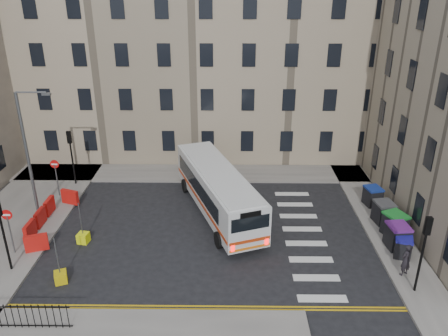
{
  "coord_description": "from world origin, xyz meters",
  "views": [
    {
      "loc": [
        -0.57,
        -22.88,
        14.18
      ],
      "look_at": [
        -0.86,
        2.92,
        3.0
      ],
      "focal_mm": 35.0,
      "sensor_mm": 36.0,
      "label": 1
    }
  ],
  "objects_px": {
    "streetlamp": "(27,153)",
    "wheelie_bin_e": "(373,196)",
    "wheelie_bin_a": "(403,247)",
    "bollard_chevron": "(61,277)",
    "pedestrian": "(406,260)",
    "bus": "(218,189)",
    "wheelie_bin_b": "(397,236)",
    "wheelie_bin_d": "(383,212)",
    "bollard_yellow": "(83,238)",
    "wheelie_bin_c": "(395,224)"
  },
  "relations": [
    {
      "from": "wheelie_bin_e",
      "to": "pedestrian",
      "type": "height_order",
      "value": "pedestrian"
    },
    {
      "from": "streetlamp",
      "to": "wheelie_bin_b",
      "type": "xyz_separation_m",
      "value": [
        21.99,
        -3.71,
        -3.47
      ]
    },
    {
      "from": "wheelie_bin_b",
      "to": "streetlamp",
      "type": "bearing_deg",
      "value": 164.98
    },
    {
      "from": "wheelie_bin_a",
      "to": "wheelie_bin_e",
      "type": "distance_m",
      "value": 5.98
    },
    {
      "from": "bollard_chevron",
      "to": "wheelie_bin_c",
      "type": "bearing_deg",
      "value": 13.63
    },
    {
      "from": "wheelie_bin_c",
      "to": "wheelie_bin_d",
      "type": "bearing_deg",
      "value": 73.39
    },
    {
      "from": "pedestrian",
      "to": "bollard_yellow",
      "type": "distance_m",
      "value": 17.82
    },
    {
      "from": "wheelie_bin_b",
      "to": "wheelie_bin_c",
      "type": "distance_m",
      "value": 1.32
    },
    {
      "from": "pedestrian",
      "to": "bollard_yellow",
      "type": "xyz_separation_m",
      "value": [
        -17.55,
        3.04,
        -0.75
      ]
    },
    {
      "from": "wheelie_bin_e",
      "to": "bollard_chevron",
      "type": "xyz_separation_m",
      "value": [
        -18.2,
        -8.27,
        -0.49
      ]
    },
    {
      "from": "streetlamp",
      "to": "bollard_yellow",
      "type": "xyz_separation_m",
      "value": [
        3.96,
        -3.22,
        -4.04
      ]
    },
    {
      "from": "wheelie_bin_d",
      "to": "wheelie_bin_e",
      "type": "relative_size",
      "value": 1.04
    },
    {
      "from": "pedestrian",
      "to": "bollard_yellow",
      "type": "bearing_deg",
      "value": -40.94
    },
    {
      "from": "bus",
      "to": "wheelie_bin_d",
      "type": "bearing_deg",
      "value": -27.38
    },
    {
      "from": "bus",
      "to": "wheelie_bin_a",
      "type": "relative_size",
      "value": 8.83
    },
    {
      "from": "pedestrian",
      "to": "wheelie_bin_d",
      "type": "bearing_deg",
      "value": -127.66
    },
    {
      "from": "streetlamp",
      "to": "wheelie_bin_e",
      "type": "bearing_deg",
      "value": 3.59
    },
    {
      "from": "bus",
      "to": "wheelie_bin_a",
      "type": "height_order",
      "value": "bus"
    },
    {
      "from": "streetlamp",
      "to": "wheelie_bin_d",
      "type": "height_order",
      "value": "streetlamp"
    },
    {
      "from": "bus",
      "to": "bollard_chevron",
      "type": "bearing_deg",
      "value": -156.89
    },
    {
      "from": "wheelie_bin_c",
      "to": "bollard_yellow",
      "type": "distance_m",
      "value": 18.35
    },
    {
      "from": "wheelie_bin_c",
      "to": "streetlamp",
      "type": "bearing_deg",
      "value": 150.82
    },
    {
      "from": "wheelie_bin_a",
      "to": "bollard_chevron",
      "type": "relative_size",
      "value": 2.11
    },
    {
      "from": "streetlamp",
      "to": "wheelie_bin_c",
      "type": "distance_m",
      "value": 22.69
    },
    {
      "from": "pedestrian",
      "to": "wheelie_bin_b",
      "type": "bearing_deg",
      "value": -131.83
    },
    {
      "from": "streetlamp",
      "to": "bus",
      "type": "relative_size",
      "value": 0.73
    },
    {
      "from": "bus",
      "to": "bollard_chevron",
      "type": "distance_m",
      "value": 10.77
    },
    {
      "from": "wheelie_bin_d",
      "to": "wheelie_bin_e",
      "type": "xyz_separation_m",
      "value": [
        0.02,
        2.3,
        -0.05
      ]
    },
    {
      "from": "streetlamp",
      "to": "wheelie_bin_b",
      "type": "bearing_deg",
      "value": -9.59
    },
    {
      "from": "wheelie_bin_b",
      "to": "bollard_chevron",
      "type": "xyz_separation_m",
      "value": [
        -18.05,
        -3.17,
        -0.56
      ]
    },
    {
      "from": "bus",
      "to": "wheelie_bin_e",
      "type": "distance_m",
      "value": 10.5
    },
    {
      "from": "wheelie_bin_d",
      "to": "pedestrian",
      "type": "height_order",
      "value": "pedestrian"
    },
    {
      "from": "wheelie_bin_b",
      "to": "bollard_yellow",
      "type": "distance_m",
      "value": 18.04
    },
    {
      "from": "bus",
      "to": "wheelie_bin_d",
      "type": "relative_size",
      "value": 7.97
    },
    {
      "from": "wheelie_bin_c",
      "to": "bollard_chevron",
      "type": "distance_m",
      "value": 18.89
    },
    {
      "from": "wheelie_bin_a",
      "to": "wheelie_bin_c",
      "type": "relative_size",
      "value": 0.79
    },
    {
      "from": "bollard_yellow",
      "to": "wheelie_bin_b",
      "type": "bearing_deg",
      "value": -1.58
    },
    {
      "from": "streetlamp",
      "to": "wheelie_bin_d",
      "type": "xyz_separation_m",
      "value": [
        22.12,
        -0.91,
        -3.5
      ]
    },
    {
      "from": "wheelie_bin_b",
      "to": "bus",
      "type": "bearing_deg",
      "value": 152.61
    },
    {
      "from": "streetlamp",
      "to": "wheelie_bin_a",
      "type": "relative_size",
      "value": 6.44
    },
    {
      "from": "wheelie_bin_a",
      "to": "wheelie_bin_d",
      "type": "relative_size",
      "value": 0.9
    },
    {
      "from": "pedestrian",
      "to": "bus",
      "type": "bearing_deg",
      "value": -65.45
    },
    {
      "from": "pedestrian",
      "to": "bollard_chevron",
      "type": "xyz_separation_m",
      "value": [
        -17.57,
        -0.63,
        -0.75
      ]
    },
    {
      "from": "wheelie_bin_b",
      "to": "wheelie_bin_c",
      "type": "relative_size",
      "value": 0.88
    },
    {
      "from": "streetlamp",
      "to": "bollard_yellow",
      "type": "relative_size",
      "value": 13.57
    },
    {
      "from": "wheelie_bin_b",
      "to": "bollard_yellow",
      "type": "relative_size",
      "value": 2.36
    },
    {
      "from": "wheelie_bin_a",
      "to": "bollard_chevron",
      "type": "height_order",
      "value": "wheelie_bin_a"
    },
    {
      "from": "bus",
      "to": "wheelie_bin_b",
      "type": "height_order",
      "value": "bus"
    },
    {
      "from": "streetlamp",
      "to": "wheelie_bin_d",
      "type": "distance_m",
      "value": 22.41
    },
    {
      "from": "bus",
      "to": "wheelie_bin_e",
      "type": "relative_size",
      "value": 8.33
    }
  ]
}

